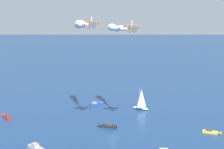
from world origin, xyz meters
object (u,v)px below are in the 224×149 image
at_px(motorboat_near_centre, 7,117).
at_px(motorboat_far_port, 106,126).
at_px(motorboat_outer_ring_a, 213,132).
at_px(motorboat_offshore, 38,149).
at_px(sailboat_inshore, 141,99).
at_px(biplane_wingman, 91,25).
at_px(wingwalker_lead, 132,22).
at_px(motorboat_trailing, 97,104).
at_px(biplane_lead, 132,29).
at_px(wingwalker_wingman, 92,18).

bearing_deg(motorboat_near_centre, motorboat_far_port, -155.05).
bearing_deg(motorboat_far_port, motorboat_outer_ring_a, -148.86).
relative_size(motorboat_near_centre, motorboat_offshore, 0.87).
height_order(sailboat_inshore, biplane_wingman, biplane_wingman).
bearing_deg(motorboat_far_port, wingwalker_lead, 176.73).
relative_size(sailboat_inshore, motorboat_offshore, 1.20).
bearing_deg(motorboat_trailing, wingwalker_lead, 149.52).
height_order(motorboat_offshore, biplane_lead, biplane_lead).
relative_size(biplane_wingman, wingwalker_wingman, 3.92).
bearing_deg(motorboat_trailing, wingwalker_wingman, 132.65).
height_order(biplane_wingman, wingwalker_wingman, wingwalker_wingman).
bearing_deg(wingwalker_wingman, motorboat_outer_ring_a, -134.90).
xyz_separation_m(motorboat_near_centre, motorboat_offshore, (-42.86, 14.69, 0.10)).
distance_m(biplane_lead, wingwalker_wingman, 14.91).
bearing_deg(motorboat_offshore, motorboat_near_centre, -18.92).
distance_m(motorboat_near_centre, motorboat_far_port, 46.64).
distance_m(motorboat_offshore, motorboat_trailing, 66.30).
bearing_deg(motorboat_trailing, biplane_lead, 149.43).
bearing_deg(motorboat_offshore, wingwalker_lead, -111.04).
bearing_deg(biplane_lead, motorboat_offshore, 69.01).
relative_size(motorboat_far_port, motorboat_offshore, 0.87).
height_order(motorboat_near_centre, wingwalker_lead, wingwalker_lead).
bearing_deg(wingwalker_lead, motorboat_far_port, -3.27).
distance_m(motorboat_trailing, wingwalker_wingman, 64.95).
bearing_deg(motorboat_far_port, motorboat_offshore, 90.97).
xyz_separation_m(wingwalker_lead, biplane_wingman, (10.33, 10.38, -0.75)).
bearing_deg(motorboat_far_port, motorboat_near_centre, 24.95).
relative_size(biplane_lead, biplane_wingman, 1.00).
bearing_deg(biplane_wingman, biplane_lead, -134.89).
xyz_separation_m(motorboat_outer_ring_a, biplane_lead, (22.42, 22.50, 39.56)).
height_order(motorboat_near_centre, biplane_wingman, biplane_wingman).
xyz_separation_m(sailboat_inshore, motorboat_trailing, (22.75, 7.81, -4.45)).
bearing_deg(motorboat_outer_ring_a, wingwalker_wingman, 45.10).
bearing_deg(motorboat_offshore, sailboat_inshore, -83.59).
bearing_deg(wingwalker_lead, motorboat_outer_ring_a, -134.91).
bearing_deg(biplane_lead, wingwalker_wingman, 45.08).
xyz_separation_m(motorboat_far_port, wingwalker_wingman, (-3.23, 11.08, 43.12)).
bearing_deg(wingwalker_wingman, motorboat_trailing, -47.35).
bearing_deg(motorboat_near_centre, motorboat_trailing, -105.89).
distance_m(motorboat_outer_ring_a, wingwalker_wingman, 63.26).
xyz_separation_m(biplane_lead, wingwalker_lead, (-0.06, -0.07, 2.19)).
distance_m(wingwalker_lead, wingwalker_wingman, 14.63).
bearing_deg(sailboat_inshore, motorboat_trailing, 18.94).
bearing_deg(motorboat_near_centre, wingwalker_wingman, -169.31).
relative_size(motorboat_far_port, biplane_lead, 1.16).
distance_m(sailboat_inshore, biplane_lead, 52.45).
height_order(motorboat_outer_ring_a, wingwalker_lead, wingwalker_lead).
bearing_deg(biplane_lead, biplane_wingman, 45.11).
distance_m(motorboat_offshore, wingwalker_wingman, 48.99).
bearing_deg(wingwalker_wingman, sailboat_inshore, -76.88).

